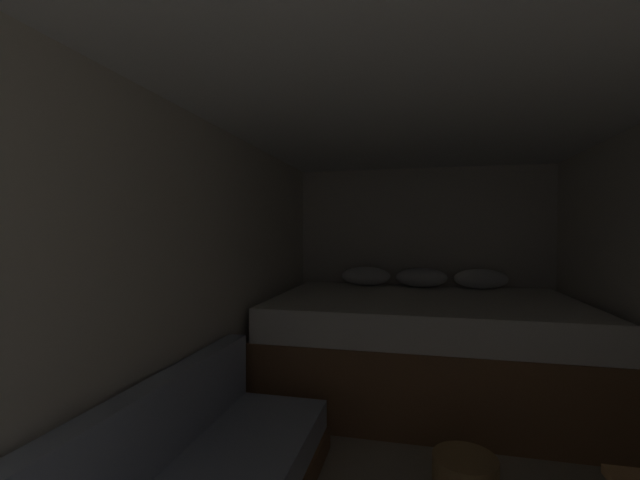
{
  "coord_description": "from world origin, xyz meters",
  "views": [
    {
      "loc": [
        -0.05,
        -0.45,
        1.39
      ],
      "look_at": [
        -0.74,
        2.47,
        1.34
      ],
      "focal_mm": 23.04,
      "sensor_mm": 36.0,
      "label": 1
    }
  ],
  "objects": [
    {
      "name": "wall_back",
      "position": [
        0.0,
        4.08,
        1.04
      ],
      "size": [
        2.72,
        0.05,
        2.08
      ],
      "primitive_type": "cube",
      "color": "beige",
      "rests_on": "ground"
    },
    {
      "name": "wall_left",
      "position": [
        -1.33,
        1.65,
        1.04
      ],
      "size": [
        0.05,
        4.8,
        2.08
      ],
      "primitive_type": "cube",
      "color": "beige",
      "rests_on": "ground"
    },
    {
      "name": "ceiling_slab",
      "position": [
        0.0,
        1.65,
        2.11
      ],
      "size": [
        2.72,
        4.8,
        0.05
      ],
      "primitive_type": "cube",
      "color": "white",
      "rests_on": "wall_left"
    },
    {
      "name": "bed",
      "position": [
        0.0,
        3.16,
        0.43
      ],
      "size": [
        2.5,
        1.71,
        1.04
      ],
      "color": "brown",
      "rests_on": "ground"
    },
    {
      "name": "wicker_basket",
      "position": [
        0.2,
        1.76,
        0.12
      ],
      "size": [
        0.33,
        0.33,
        0.24
      ],
      "color": "olive",
      "rests_on": "ground"
    }
  ]
}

